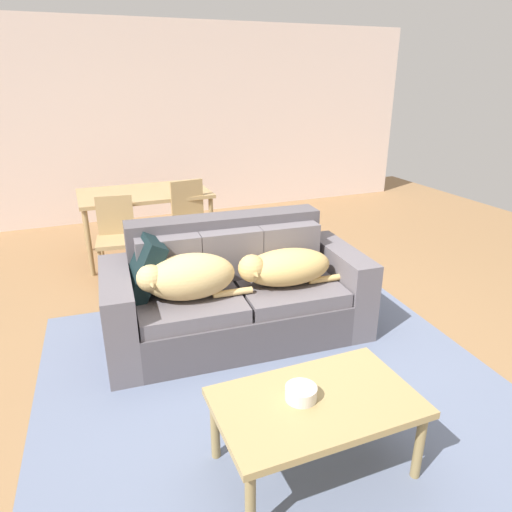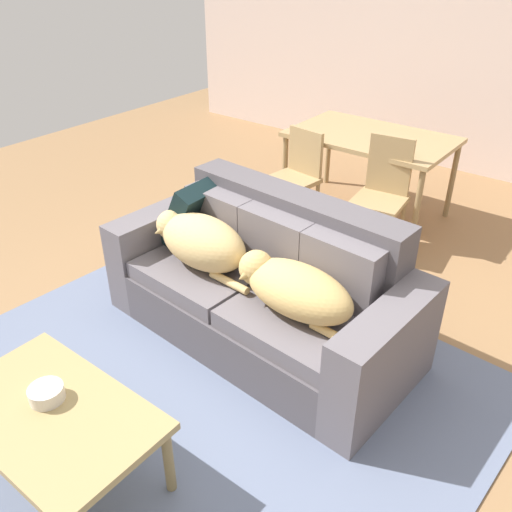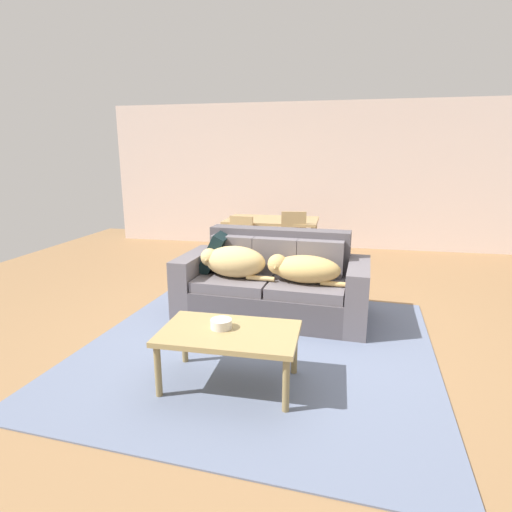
{
  "view_description": "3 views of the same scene",
  "coord_description": "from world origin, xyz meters",
  "px_view_note": "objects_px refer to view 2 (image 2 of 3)",
  "views": [
    {
      "loc": [
        -1.29,
        -2.89,
        1.99
      ],
      "look_at": [
        -0.05,
        0.2,
        0.68
      ],
      "focal_mm": 32.47,
      "sensor_mm": 36.0,
      "label": 1
    },
    {
      "loc": [
        1.53,
        -2.03,
        2.32
      ],
      "look_at": [
        -0.33,
        0.36,
        0.51
      ],
      "focal_mm": 38.03,
      "sensor_mm": 36.0,
      "label": 2
    },
    {
      "loc": [
        0.48,
        -3.96,
        1.72
      ],
      "look_at": [
        -0.36,
        0.14,
        0.7
      ],
      "focal_mm": 28.64,
      "sensor_mm": 36.0,
      "label": 3
    }
  ],
  "objects_px": {
    "coffee_table": "(53,418)",
    "throw_pillow_by_left_arm": "(195,211)",
    "dog_on_right_cushion": "(293,288)",
    "dining_table": "(371,142)",
    "dining_chair_near_right": "(383,190)",
    "couch": "(266,288)",
    "dining_chair_near_left": "(296,174)",
    "dog_on_left_cushion": "(200,241)",
    "bowl_on_coffee_table": "(46,393)"
  },
  "relations": [
    {
      "from": "coffee_table",
      "to": "bowl_on_coffee_table",
      "type": "relative_size",
      "value": 6.32
    },
    {
      "from": "dog_on_right_cushion",
      "to": "bowl_on_coffee_table",
      "type": "bearing_deg",
      "value": -107.59
    },
    {
      "from": "couch",
      "to": "dining_chair_near_right",
      "type": "relative_size",
      "value": 2.21
    },
    {
      "from": "bowl_on_coffee_table",
      "to": "dog_on_left_cushion",
      "type": "bearing_deg",
      "value": 100.74
    },
    {
      "from": "dog_on_left_cushion",
      "to": "dog_on_right_cushion",
      "type": "bearing_deg",
      "value": 0.47
    },
    {
      "from": "dining_chair_near_left",
      "to": "dining_chair_near_right",
      "type": "height_order",
      "value": "dining_chair_near_right"
    },
    {
      "from": "dog_on_left_cushion",
      "to": "coffee_table",
      "type": "relative_size",
      "value": 0.8
    },
    {
      "from": "throw_pillow_by_left_arm",
      "to": "dog_on_left_cushion",
      "type": "bearing_deg",
      "value": -42.04
    },
    {
      "from": "dog_on_right_cushion",
      "to": "dining_table",
      "type": "xyz_separation_m",
      "value": [
        -0.69,
        2.24,
        0.1
      ]
    },
    {
      "from": "throw_pillow_by_left_arm",
      "to": "dining_table",
      "type": "relative_size",
      "value": 0.32
    },
    {
      "from": "throw_pillow_by_left_arm",
      "to": "bowl_on_coffee_table",
      "type": "bearing_deg",
      "value": -71.51
    },
    {
      "from": "throw_pillow_by_left_arm",
      "to": "dining_table",
      "type": "distance_m",
      "value": 1.98
    },
    {
      "from": "bowl_on_coffee_table",
      "to": "dining_table",
      "type": "relative_size",
      "value": 0.11
    },
    {
      "from": "dining_table",
      "to": "dining_chair_near_left",
      "type": "distance_m",
      "value": 0.75
    },
    {
      "from": "throw_pillow_by_left_arm",
      "to": "dining_chair_near_left",
      "type": "height_order",
      "value": "throw_pillow_by_left_arm"
    },
    {
      "from": "throw_pillow_by_left_arm",
      "to": "dining_table",
      "type": "bearing_deg",
      "value": 80.17
    },
    {
      "from": "couch",
      "to": "throw_pillow_by_left_arm",
      "type": "relative_size",
      "value": 4.56
    },
    {
      "from": "coffee_table",
      "to": "dog_on_right_cushion",
      "type": "bearing_deg",
      "value": 71.88
    },
    {
      "from": "dog_on_left_cushion",
      "to": "dining_chair_near_right",
      "type": "xyz_separation_m",
      "value": [
        0.47,
        1.67,
        -0.11
      ]
    },
    {
      "from": "bowl_on_coffee_table",
      "to": "dining_chair_near_right",
      "type": "height_order",
      "value": "dining_chair_near_right"
    },
    {
      "from": "throw_pillow_by_left_arm",
      "to": "dining_chair_near_right",
      "type": "height_order",
      "value": "dining_chair_near_right"
    },
    {
      "from": "coffee_table",
      "to": "couch",
      "type": "bearing_deg",
      "value": 86.43
    },
    {
      "from": "couch",
      "to": "dining_chair_near_left",
      "type": "distance_m",
      "value": 1.63
    },
    {
      "from": "dog_on_left_cushion",
      "to": "dining_chair_near_left",
      "type": "relative_size",
      "value": 0.96
    },
    {
      "from": "bowl_on_coffee_table",
      "to": "dining_table",
      "type": "xyz_separation_m",
      "value": [
        -0.19,
        3.52,
        0.21
      ]
    },
    {
      "from": "couch",
      "to": "bowl_on_coffee_table",
      "type": "height_order",
      "value": "couch"
    },
    {
      "from": "couch",
      "to": "dining_table",
      "type": "relative_size",
      "value": 1.46
    },
    {
      "from": "coffee_table",
      "to": "dining_chair_near_right",
      "type": "distance_m",
      "value": 3.03
    },
    {
      "from": "coffee_table",
      "to": "dining_table",
      "type": "xyz_separation_m",
      "value": [
        -0.26,
        3.56,
        0.29
      ]
    },
    {
      "from": "dining_table",
      "to": "dining_chair_near_right",
      "type": "height_order",
      "value": "dining_chair_near_right"
    },
    {
      "from": "dining_chair_near_right",
      "to": "bowl_on_coffee_table",
      "type": "bearing_deg",
      "value": -101.25
    },
    {
      "from": "coffee_table",
      "to": "throw_pillow_by_left_arm",
      "type": "bearing_deg",
      "value": 110.41
    },
    {
      "from": "throw_pillow_by_left_arm",
      "to": "dining_chair_near_left",
      "type": "xyz_separation_m",
      "value": [
        -0.05,
        1.35,
        -0.17
      ]
    },
    {
      "from": "coffee_table",
      "to": "dining_chair_near_left",
      "type": "distance_m",
      "value": 3.02
    },
    {
      "from": "dining_table",
      "to": "dining_chair_near_right",
      "type": "distance_m",
      "value": 0.69
    },
    {
      "from": "dog_on_left_cushion",
      "to": "dining_chair_near_right",
      "type": "height_order",
      "value": "dining_chair_near_right"
    },
    {
      "from": "dining_chair_near_right",
      "to": "dining_table",
      "type": "bearing_deg",
      "value": 120.05
    },
    {
      "from": "bowl_on_coffee_table",
      "to": "dog_on_right_cushion",
      "type": "bearing_deg",
      "value": 68.56
    },
    {
      "from": "throw_pillow_by_left_arm",
      "to": "bowl_on_coffee_table",
      "type": "xyz_separation_m",
      "value": [
        0.53,
        -1.57,
        -0.17
      ]
    },
    {
      "from": "couch",
      "to": "coffee_table",
      "type": "xyz_separation_m",
      "value": [
        -0.09,
        -1.51,
        0.05
      ]
    },
    {
      "from": "dining_table",
      "to": "dining_chair_near_left",
      "type": "xyz_separation_m",
      "value": [
        -0.39,
        -0.61,
        -0.2
      ]
    },
    {
      "from": "dog_on_right_cushion",
      "to": "dining_chair_near_right",
      "type": "distance_m",
      "value": 1.74
    },
    {
      "from": "throw_pillow_by_left_arm",
      "to": "dining_table",
      "type": "height_order",
      "value": "throw_pillow_by_left_arm"
    },
    {
      "from": "dog_on_right_cushion",
      "to": "couch",
      "type": "bearing_deg",
      "value": 153.93
    },
    {
      "from": "dining_table",
      "to": "dining_chair_near_left",
      "type": "height_order",
      "value": "dining_chair_near_left"
    },
    {
      "from": "coffee_table",
      "to": "dining_table",
      "type": "height_order",
      "value": "dining_table"
    },
    {
      "from": "couch",
      "to": "dog_on_right_cushion",
      "type": "xyz_separation_m",
      "value": [
        0.34,
        -0.19,
        0.25
      ]
    },
    {
      "from": "dog_on_left_cushion",
      "to": "bowl_on_coffee_table",
      "type": "bearing_deg",
      "value": -75.41
    },
    {
      "from": "throw_pillow_by_left_arm",
      "to": "bowl_on_coffee_table",
      "type": "relative_size",
      "value": 2.8
    },
    {
      "from": "dog_on_left_cushion",
      "to": "dining_table",
      "type": "relative_size",
      "value": 0.58
    }
  ]
}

